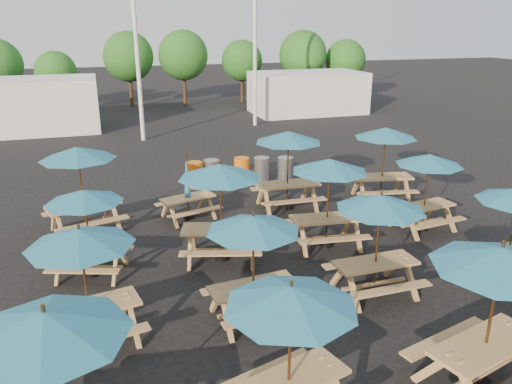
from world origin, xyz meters
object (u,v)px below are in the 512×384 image
object	(u,v)px
picnic_unit_8	(499,268)
waste_bin_2	(242,170)
waste_bin_1	(212,172)
picnic_unit_15	(385,138)
picnic_unit_6	(220,178)
picnic_unit_7	(188,192)
picnic_unit_14	(429,165)
picnic_unit_3	(78,159)
picnic_unit_5	(253,231)
picnic_unit_4	(291,307)
waste_bin_4	(285,169)
picnic_unit_9	(380,209)
picnic_unit_10	(329,171)
picnic_unit_0	(47,336)
picnic_unit_11	(288,142)
picnic_unit_2	(85,202)
waste_bin_3	(262,170)
picnic_unit_1	(81,246)
waste_bin_0	(195,175)

from	to	relation	value
picnic_unit_8	waste_bin_2	world-z (taller)	picnic_unit_8
waste_bin_1	picnic_unit_15	bearing A→B (deg)	-33.44
picnic_unit_15	waste_bin_1	distance (m)	6.22
picnic_unit_6	picnic_unit_15	xyz separation A→B (m)	(6.09, 2.70, -0.02)
picnic_unit_7	waste_bin_1	distance (m)	3.38
picnic_unit_7	picnic_unit_14	size ratio (longest dim) A/B	0.91
picnic_unit_3	picnic_unit_5	size ratio (longest dim) A/B	1.14
picnic_unit_6	picnic_unit_7	xyz separation A→B (m)	(-0.32, 2.95, -1.28)
picnic_unit_4	picnic_unit_7	world-z (taller)	picnic_unit_4
waste_bin_4	picnic_unit_8	bearing A→B (deg)	-94.50
picnic_unit_9	picnic_unit_14	world-z (taller)	picnic_unit_9
picnic_unit_4	picnic_unit_5	world-z (taller)	picnic_unit_4
picnic_unit_10	picnic_unit_0	bearing A→B (deg)	-132.23
picnic_unit_7	waste_bin_1	world-z (taller)	picnic_unit_7
picnic_unit_5	picnic_unit_14	bearing A→B (deg)	20.09
picnic_unit_4	picnic_unit_14	world-z (taller)	picnic_unit_4
picnic_unit_4	picnic_unit_10	world-z (taller)	picnic_unit_10
picnic_unit_5	picnic_unit_11	bearing A→B (deg)	57.27
waste_bin_2	picnic_unit_14	bearing A→B (deg)	-57.86
picnic_unit_5	picnic_unit_7	bearing A→B (deg)	86.93
picnic_unit_5	picnic_unit_11	world-z (taller)	picnic_unit_11
picnic_unit_2	picnic_unit_8	size ratio (longest dim) A/B	0.87
picnic_unit_7	picnic_unit_3	bearing A→B (deg)	167.28
picnic_unit_2	waste_bin_3	world-z (taller)	picnic_unit_2
picnic_unit_7	waste_bin_3	bearing A→B (deg)	25.44
picnic_unit_3	picnic_unit_8	bearing A→B (deg)	-71.63
picnic_unit_1	picnic_unit_11	distance (m)	8.07
waste_bin_2	picnic_unit_10	bearing A→B (deg)	-84.30
picnic_unit_2	picnic_unit_6	bearing A→B (deg)	16.87
picnic_unit_2	picnic_unit_4	xyz separation A→B (m)	(2.73, -5.65, 0.16)
picnic_unit_4	picnic_unit_14	distance (m)	8.44
waste_bin_0	waste_bin_3	world-z (taller)	same
picnic_unit_11	waste_bin_3	distance (m)	3.41
picnic_unit_15	waste_bin_0	size ratio (longest dim) A/B	2.69
picnic_unit_2	picnic_unit_11	world-z (taller)	picnic_unit_11
picnic_unit_4	waste_bin_2	xyz separation A→B (m)	(2.58, 11.51, -1.51)
picnic_unit_15	waste_bin_4	distance (m)	4.02
picnic_unit_5	picnic_unit_10	xyz separation A→B (m)	(2.85, 2.72, 0.15)
picnic_unit_11	picnic_unit_15	bearing A→B (deg)	-0.70
picnic_unit_15	waste_bin_3	world-z (taller)	picnic_unit_15
picnic_unit_15	waste_bin_0	bearing A→B (deg)	161.23
picnic_unit_11	waste_bin_0	bearing A→B (deg)	129.52
picnic_unit_8	waste_bin_1	distance (m)	12.02
picnic_unit_4	waste_bin_3	world-z (taller)	picnic_unit_4
picnic_unit_11	picnic_unit_4	bearing A→B (deg)	-108.95
picnic_unit_2	picnic_unit_3	xyz separation A→B (m)	(-0.16, 2.70, 0.32)
picnic_unit_8	waste_bin_0	bearing A→B (deg)	87.14
picnic_unit_0	picnic_unit_15	bearing A→B (deg)	48.78
picnic_unit_15	waste_bin_2	bearing A→B (deg)	150.69
picnic_unit_8	waste_bin_2	distance (m)	11.86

